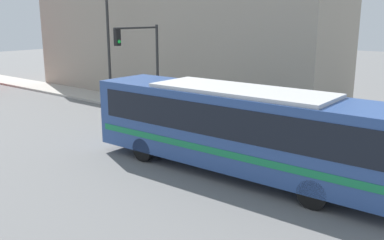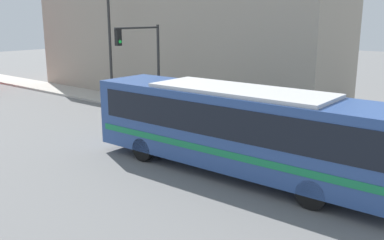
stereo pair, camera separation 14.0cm
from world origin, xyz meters
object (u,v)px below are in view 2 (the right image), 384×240
object	(u,v)px
city_bus	(239,125)
fire_hydrant	(232,116)
pedestrian_near_corner	(244,108)
parking_meter	(169,97)
traffic_light_pole	(144,53)
street_lamp	(106,32)

from	to	relation	value
city_bus	fire_hydrant	bearing A→B (deg)	35.33
city_bus	pedestrian_near_corner	size ratio (longest dim) A/B	7.09
parking_meter	fire_hydrant	bearing A→B (deg)	-90.00
traffic_light_pole	pedestrian_near_corner	distance (m)	6.58
pedestrian_near_corner	fire_hydrant	bearing A→B (deg)	118.71
fire_hydrant	pedestrian_near_corner	bearing A→B (deg)	-61.29
parking_meter	pedestrian_near_corner	world-z (taller)	pedestrian_near_corner
city_bus	fire_hydrant	xyz separation A→B (m)	(5.55, 4.09, -1.28)
city_bus	fire_hydrant	world-z (taller)	city_bus
pedestrian_near_corner	traffic_light_pole	bearing A→B (deg)	102.61
parking_meter	city_bus	bearing A→B (deg)	-123.21
traffic_light_pole	parking_meter	distance (m)	2.88
city_bus	street_lamp	bearing A→B (deg)	67.30
street_lamp	pedestrian_near_corner	bearing A→B (deg)	-87.96
traffic_light_pole	pedestrian_near_corner	bearing A→B (deg)	-77.39
city_bus	parking_meter	xyz separation A→B (m)	(5.55, 8.48, -0.77)
street_lamp	parking_meter	bearing A→B (deg)	-89.42
traffic_light_pole	pedestrian_near_corner	xyz separation A→B (m)	(1.32, -5.91, -2.57)
city_bus	pedestrian_near_corner	bearing A→B (deg)	29.91
fire_hydrant	parking_meter	size ratio (longest dim) A/B	0.58
city_bus	traffic_light_pole	size ratio (longest dim) A/B	2.42
parking_meter	pedestrian_near_corner	distance (m)	4.98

